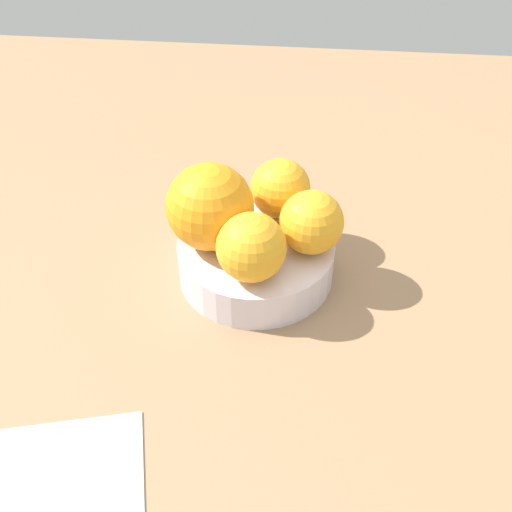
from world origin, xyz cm
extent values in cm
cube|color=#997551|center=(0.00, 0.00, -1.00)|extent=(110.00, 110.00, 2.00)
cylinder|color=silver|center=(0.00, 0.00, 0.36)|extent=(9.56, 9.56, 0.72)
cylinder|color=silver|center=(0.00, 0.00, 2.00)|extent=(15.41, 15.41, 4.00)
sphere|color=#F9A823|center=(0.06, 5.21, 7.05)|extent=(6.11, 6.11, 6.11)
sphere|color=orange|center=(-0.39, -4.33, 8.15)|extent=(8.31, 8.31, 8.31)
sphere|color=#F9A823|center=(-5.14, 1.94, 7.02)|extent=(6.04, 6.04, 6.04)
sphere|color=#F9A823|center=(4.27, -0.49, 7.19)|extent=(6.39, 6.39, 6.39)
cube|color=silver|center=(24.29, -11.67, 0.15)|extent=(13.61, 13.61, 0.30)
camera|label=1|loc=(47.72, 4.72, 44.71)|focal=45.53mm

